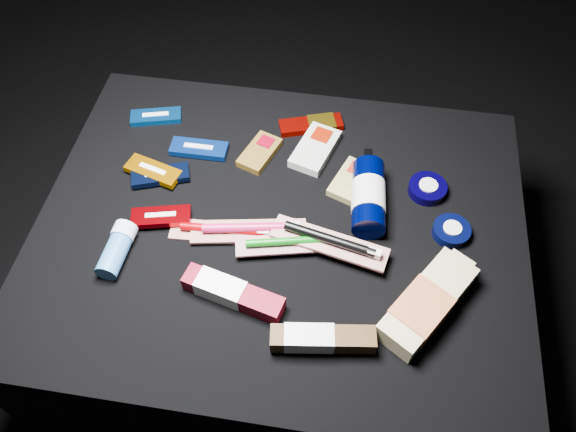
# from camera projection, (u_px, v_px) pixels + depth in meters

# --- Properties ---
(ground) EXTENTS (3.00, 3.00, 0.00)m
(ground) POSITION_uv_depth(u_px,v_px,m) (282.00, 313.00, 1.45)
(ground) COLOR black
(ground) RESTS_ON ground
(cloth_table) EXTENTS (0.98, 0.78, 0.40)m
(cloth_table) POSITION_uv_depth(u_px,v_px,m) (281.00, 274.00, 1.29)
(cloth_table) COLOR black
(cloth_table) RESTS_ON ground
(luna_bar_0) EXTENTS (0.12, 0.07, 0.02)m
(luna_bar_0) POSITION_uv_depth(u_px,v_px,m) (156.00, 116.00, 1.30)
(luna_bar_0) COLOR #074491
(luna_bar_0) RESTS_ON cloth_table
(luna_bar_1) EXTENTS (0.12, 0.05, 0.02)m
(luna_bar_1) POSITION_uv_depth(u_px,v_px,m) (199.00, 149.00, 1.23)
(luna_bar_1) COLOR #0D39A0
(luna_bar_1) RESTS_ON cloth_table
(luna_bar_2) EXTENTS (0.13, 0.08, 0.02)m
(luna_bar_2) POSITION_uv_depth(u_px,v_px,m) (160.00, 175.00, 1.19)
(luna_bar_2) COLOR black
(luna_bar_2) RESTS_ON cloth_table
(luna_bar_3) EXTENTS (0.13, 0.08, 0.02)m
(luna_bar_3) POSITION_uv_depth(u_px,v_px,m) (153.00, 171.00, 1.19)
(luna_bar_3) COLOR orange
(luna_bar_3) RESTS_ON cloth_table
(luna_bar_4) EXTENTS (0.12, 0.07, 0.02)m
(luna_bar_4) POSITION_uv_depth(u_px,v_px,m) (161.00, 217.00, 1.12)
(luna_bar_4) COLOR #6A0004
(luna_bar_4) RESTS_ON cloth_table
(clif_bar_0) EXTENTS (0.09, 0.12, 0.02)m
(clif_bar_0) POSITION_uv_depth(u_px,v_px,m) (261.00, 151.00, 1.23)
(clif_bar_0) COLOR brown
(clif_bar_0) RESTS_ON cloth_table
(clif_bar_1) EXTENTS (0.11, 0.15, 0.02)m
(clif_bar_1) POSITION_uv_depth(u_px,v_px,m) (316.00, 147.00, 1.24)
(clif_bar_1) COLOR #B4B4AD
(clif_bar_1) RESTS_ON cloth_table
(clif_bar_2) EXTENTS (0.09, 0.12, 0.02)m
(clif_bar_2) POSITION_uv_depth(u_px,v_px,m) (351.00, 179.00, 1.19)
(clif_bar_2) COLOR olive
(clif_bar_2) RESTS_ON cloth_table
(power_bar) EXTENTS (0.15, 0.09, 0.02)m
(power_bar) POSITION_uv_depth(u_px,v_px,m) (314.00, 124.00, 1.28)
(power_bar) COLOR #870703
(power_bar) RESTS_ON cloth_table
(lotion_bottle) EXTENTS (0.08, 0.21, 0.07)m
(lotion_bottle) POSITION_uv_depth(u_px,v_px,m) (368.00, 196.00, 1.13)
(lotion_bottle) COLOR black
(lotion_bottle) RESTS_ON cloth_table
(cream_tin_upper) EXTENTS (0.08, 0.08, 0.02)m
(cream_tin_upper) POSITION_uv_depth(u_px,v_px,m) (427.00, 189.00, 1.17)
(cream_tin_upper) COLOR black
(cream_tin_upper) RESTS_ON cloth_table
(cream_tin_lower) EXTENTS (0.07, 0.07, 0.02)m
(cream_tin_lower) POSITION_uv_depth(u_px,v_px,m) (451.00, 231.00, 1.11)
(cream_tin_lower) COLOR black
(cream_tin_lower) RESTS_ON cloth_table
(bodywash_bottle) EXTENTS (0.18, 0.22, 0.05)m
(bodywash_bottle) POSITION_uv_depth(u_px,v_px,m) (426.00, 304.00, 1.00)
(bodywash_bottle) COLOR #C7B682
(bodywash_bottle) RESTS_ON cloth_table
(deodorant_stick) EXTENTS (0.05, 0.11, 0.05)m
(deodorant_stick) POSITION_uv_depth(u_px,v_px,m) (117.00, 249.00, 1.07)
(deodorant_stick) COLOR teal
(deodorant_stick) RESTS_ON cloth_table
(toothbrush_pack_0) EXTENTS (0.21, 0.06, 0.02)m
(toothbrush_pack_0) POSITION_uv_depth(u_px,v_px,m) (224.00, 231.00, 1.11)
(toothbrush_pack_0) COLOR #BAB5AE
(toothbrush_pack_0) RESTS_ON cloth_table
(toothbrush_pack_1) EXTENTS (0.23, 0.09, 0.03)m
(toothbrush_pack_1) POSITION_uv_depth(u_px,v_px,m) (250.00, 229.00, 1.10)
(toothbrush_pack_1) COLOR #B2ADA5
(toothbrush_pack_1) RESTS_ON cloth_table
(toothbrush_pack_2) EXTENTS (0.19, 0.09, 0.02)m
(toothbrush_pack_2) POSITION_uv_depth(u_px,v_px,m) (286.00, 243.00, 1.08)
(toothbrush_pack_2) COLOR beige
(toothbrush_pack_2) RESTS_ON cloth_table
(toothbrush_pack_3) EXTENTS (0.23, 0.10, 0.03)m
(toothbrush_pack_3) POSITION_uv_depth(u_px,v_px,m) (331.00, 242.00, 1.07)
(toothbrush_pack_3) COLOR beige
(toothbrush_pack_3) RESTS_ON cloth_table
(toothpaste_carton_red) EXTENTS (0.20, 0.09, 0.04)m
(toothpaste_carton_red) POSITION_uv_depth(u_px,v_px,m) (229.00, 292.00, 1.02)
(toothpaste_carton_red) COLOR maroon
(toothpaste_carton_red) RESTS_ON cloth_table
(toothpaste_carton_green) EXTENTS (0.18, 0.06, 0.04)m
(toothpaste_carton_green) POSITION_uv_depth(u_px,v_px,m) (318.00, 339.00, 0.96)
(toothpaste_carton_green) COLOR #39230D
(toothpaste_carton_green) RESTS_ON cloth_table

